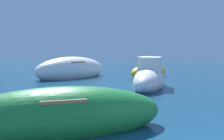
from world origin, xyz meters
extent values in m
ellipsoid|color=white|center=(-9.21, 12.75, 0.56)|extent=(5.10, 6.31, 2.05)
cube|color=brown|center=(-9.21, 12.75, 1.22)|extent=(2.18, 1.98, 0.08)
ellipsoid|color=#197233|center=(-4.60, 1.25, 0.41)|extent=(5.52, 4.10, 1.51)
cube|color=brown|center=(-4.60, 1.25, 0.91)|extent=(1.60, 1.70, 0.08)
ellipsoid|color=white|center=(-3.03, 9.18, 0.40)|extent=(1.82, 4.87, 1.47)
cube|color=white|center=(-3.01, 9.56, 1.27)|extent=(1.26, 1.90, 0.86)
ellipsoid|color=gold|center=(-3.51, 14.61, 0.35)|extent=(3.32, 4.09, 1.29)
cube|color=beige|center=(-3.68, 14.34, 1.17)|extent=(1.60, 1.81, 0.87)
camera|label=1|loc=(-1.92, -4.39, 2.11)|focal=38.82mm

